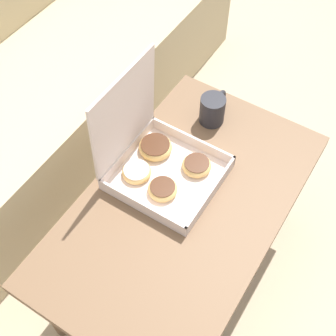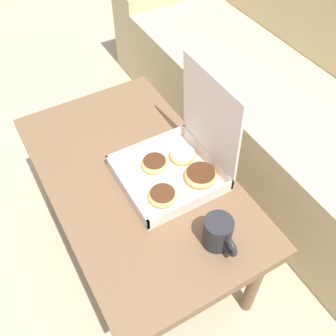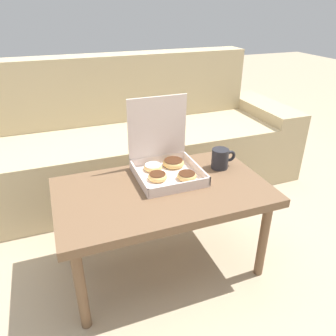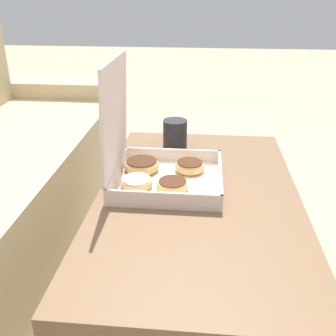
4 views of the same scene
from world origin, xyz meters
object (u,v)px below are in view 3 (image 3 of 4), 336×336
couch (120,146)px  pastry_box (166,162)px  coffee_table (163,197)px  coffee_mug (221,158)px

couch → pastry_box: (0.07, -0.77, 0.22)m
coffee_table → coffee_mug: 0.38m
pastry_box → coffee_mug: bearing=-9.0°
coffee_table → pastry_box: 0.19m
coffee_mug → coffee_table: bearing=-165.0°
pastry_box → coffee_mug: size_ratio=2.77×
couch → coffee_table: (0.00, -0.91, 0.11)m
coffee_table → coffee_mug: bearing=15.0°
couch → coffee_table: bearing=-90.0°
pastry_box → coffee_mug: pastry_box is taller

